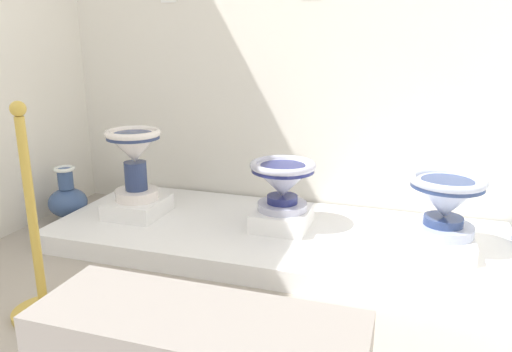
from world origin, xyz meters
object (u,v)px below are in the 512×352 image
at_px(plinth_block_pale_glazed, 282,218).
at_px(antique_toilet_squat_floral, 446,199).
at_px(plinth_block_broad_patterned, 138,207).
at_px(antique_toilet_broad_patterned, 134,153).
at_px(plinth_block_squat_floral, 441,242).
at_px(decorative_vase_corner, 68,200).
at_px(antique_toilet_pale_glazed, 283,180).
at_px(stanchion_post_near_left, 38,261).

distance_m(plinth_block_pale_glazed, antique_toilet_squat_floral, 0.90).
xyz_separation_m(plinth_block_broad_patterned, antique_toilet_broad_patterned, (0.00, 0.00, 0.34)).
relative_size(plinth_block_squat_floral, decorative_vase_corner, 0.94).
bearing_deg(antique_toilet_pale_glazed, antique_toilet_broad_patterned, -175.01).
relative_size(antique_toilet_squat_floral, decorative_vase_corner, 1.02).
distance_m(antique_toilet_broad_patterned, antique_toilet_squat_floral, 1.79).
bearing_deg(antique_toilet_broad_patterned, decorative_vase_corner, 177.30).
relative_size(plinth_block_squat_floral, antique_toilet_squat_floral, 0.91).
bearing_deg(stanchion_post_near_left, plinth_block_pale_glazed, 52.86).
height_order(antique_toilet_broad_patterned, plinth_block_squat_floral, antique_toilet_broad_patterned).
bearing_deg(plinth_block_pale_glazed, decorative_vase_corner, -177.89).
bearing_deg(antique_toilet_squat_floral, plinth_block_pale_glazed, 175.49).
bearing_deg(stanchion_post_near_left, antique_toilet_squat_floral, 30.63).
relative_size(plinth_block_squat_floral, stanchion_post_near_left, 0.37).
distance_m(antique_toilet_squat_floral, decorative_vase_corner, 2.34).
distance_m(antique_toilet_broad_patterned, decorative_vase_corner, 0.66).
bearing_deg(antique_toilet_broad_patterned, plinth_block_pale_glazed, 4.99).
relative_size(decorative_vase_corner, stanchion_post_near_left, 0.39).
bearing_deg(plinth_block_pale_glazed, antique_toilet_squat_floral, -4.51).
bearing_deg(decorative_vase_corner, antique_toilet_squat_floral, -0.37).
relative_size(plinth_block_broad_patterned, antique_toilet_squat_floral, 0.94).
bearing_deg(antique_toilet_broad_patterned, plinth_block_broad_patterned, -90.00).
bearing_deg(plinth_block_squat_floral, decorative_vase_corner, 179.63).
relative_size(plinth_block_broad_patterned, plinth_block_squat_floral, 1.02).
height_order(antique_toilet_pale_glazed, stanchion_post_near_left, stanchion_post_near_left).
distance_m(decorative_vase_corner, stanchion_post_near_left, 1.21).
relative_size(antique_toilet_pale_glazed, antique_toilet_squat_floral, 1.00).
relative_size(plinth_block_broad_patterned, decorative_vase_corner, 0.96).
distance_m(plinth_block_squat_floral, antique_toilet_squat_floral, 0.24).
bearing_deg(antique_toilet_squat_floral, plinth_block_broad_patterned, -179.66).
bearing_deg(antique_toilet_pale_glazed, plinth_block_squat_floral, -4.51).
bearing_deg(plinth_block_broad_patterned, antique_toilet_broad_patterned, 90.00).
xyz_separation_m(plinth_block_broad_patterned, antique_toilet_pale_glazed, (0.91, 0.08, 0.23)).
distance_m(plinth_block_squat_floral, stanchion_post_near_left, 1.95).
relative_size(antique_toilet_pale_glazed, plinth_block_squat_floral, 1.09).
bearing_deg(stanchion_post_near_left, plinth_block_squat_floral, 30.63).
bearing_deg(stanchion_post_near_left, plinth_block_broad_patterned, 96.16).
xyz_separation_m(plinth_block_squat_floral, stanchion_post_near_left, (-1.68, -0.99, 0.10)).
xyz_separation_m(plinth_block_broad_patterned, decorative_vase_corner, (-0.55, 0.03, -0.02)).
height_order(plinth_block_squat_floral, stanchion_post_near_left, stanchion_post_near_left).
distance_m(antique_toilet_pale_glazed, stanchion_post_near_left, 1.34).
xyz_separation_m(antique_toilet_broad_patterned, stanchion_post_near_left, (0.11, -0.98, -0.25)).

